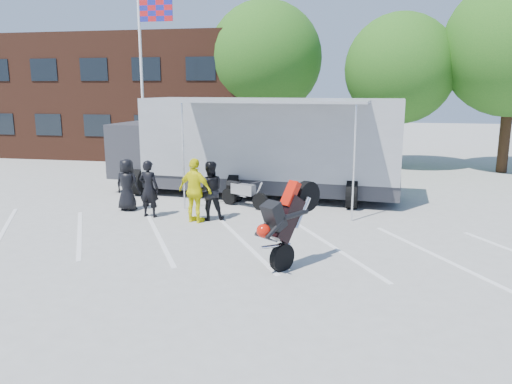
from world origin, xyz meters
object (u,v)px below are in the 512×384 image
(spectator_leather_a, at_px, (127,185))
(spectator_hivis, at_px, (195,191))
(spectator_leather_b, at_px, (149,189))
(tree_mid, at_px, (400,69))
(spectator_leather_c, at_px, (210,191))
(stunt_bike_rider, at_px, (302,263))
(parked_motorcycle, at_px, (244,207))
(transporter_truck, at_px, (258,196))
(flagpole, at_px, (146,64))
(tree_left, at_px, (265,59))

(spectator_leather_a, bearing_deg, spectator_hivis, 165.96)
(spectator_leather_b, relative_size, spectator_hivis, 0.92)
(tree_mid, xyz_separation_m, spectator_leather_b, (-8.37, -11.88, -4.03))
(spectator_leather_a, height_order, spectator_leather_c, spectator_leather_c)
(stunt_bike_rider, bearing_deg, parked_motorcycle, 151.70)
(transporter_truck, xyz_separation_m, spectator_leather_a, (-3.82, -3.13, 0.87))
(spectator_leather_a, bearing_deg, spectator_leather_b, 154.17)
(spectator_leather_a, xyz_separation_m, spectator_hivis, (2.70, -1.00, 0.11))
(spectator_leather_b, bearing_deg, tree_mid, -119.00)
(spectator_leather_a, xyz_separation_m, spectator_leather_c, (3.04, -0.64, 0.05))
(stunt_bike_rider, distance_m, spectator_leather_c, 4.77)
(tree_mid, distance_m, stunt_bike_rider, 16.31)
(spectator_leather_b, bearing_deg, spectator_hivis, 174.48)
(flagpole, relative_size, spectator_leather_b, 4.40)
(flagpole, distance_m, spectator_leather_a, 7.71)
(transporter_truck, height_order, spectator_leather_a, transporter_truck)
(flagpole, distance_m, transporter_truck, 8.18)
(flagpole, distance_m, spectator_leather_c, 9.37)
(transporter_truck, bearing_deg, tree_mid, 59.96)
(transporter_truck, height_order, parked_motorcycle, transporter_truck)
(tree_left, relative_size, spectator_leather_c, 4.69)
(tree_left, xyz_separation_m, spectator_leather_b, (-1.37, -12.88, -4.66))
(tree_mid, bearing_deg, parked_motorcycle, -119.51)
(spectator_leather_b, relative_size, spectator_leather_c, 0.99)
(tree_mid, height_order, parked_motorcycle, tree_mid)
(tree_mid, relative_size, transporter_truck, 0.67)
(spectator_leather_c, bearing_deg, stunt_bike_rider, 113.71)
(transporter_truck, xyz_separation_m, stunt_bike_rider, (2.47, -7.13, 0.00))
(tree_mid, height_order, stunt_bike_rider, tree_mid)
(transporter_truck, distance_m, spectator_leather_b, 4.78)
(spectator_leather_a, distance_m, spectator_hivis, 2.88)
(tree_left, height_order, parked_motorcycle, tree_left)
(spectator_hivis, bearing_deg, spectator_leather_c, -115.76)
(stunt_bike_rider, xyz_separation_m, spectator_hivis, (-3.59, 3.00, 0.98))
(spectator_leather_a, bearing_deg, tree_left, -94.85)
(tree_left, relative_size, tree_mid, 1.13)
(tree_mid, bearing_deg, tree_left, 171.87)
(tree_mid, xyz_separation_m, spectator_hivis, (-6.73, -12.22, -3.96))
(transporter_truck, distance_m, spectator_leather_c, 3.95)
(tree_mid, relative_size, spectator_leather_c, 4.17)
(tree_mid, relative_size, spectator_leather_a, 4.41)
(tree_left, height_order, tree_mid, tree_left)
(parked_motorcycle, distance_m, spectator_leather_a, 4.01)
(spectator_leather_b, xyz_separation_m, spectator_hivis, (1.64, -0.34, 0.07))
(parked_motorcycle, bearing_deg, transporter_truck, 23.71)
(spectator_leather_b, bearing_deg, tree_left, -89.91)
(parked_motorcycle, xyz_separation_m, stunt_bike_rider, (2.55, -5.17, 0.00))
(flagpole, height_order, stunt_bike_rider, flagpole)
(transporter_truck, relative_size, spectator_leather_c, 6.24)
(spectator_leather_b, bearing_deg, flagpole, -61.18)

